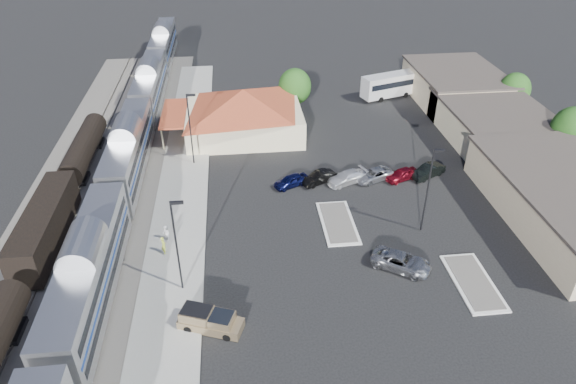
{
  "coord_description": "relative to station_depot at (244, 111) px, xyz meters",
  "views": [
    {
      "loc": [
        -5.64,
        -39.33,
        30.5
      ],
      "look_at": [
        -0.84,
        4.05,
        2.8
      ],
      "focal_mm": 32.0,
      "sensor_mm": 36.0,
      "label": 1
    }
  ],
  "objects": [
    {
      "name": "ground",
      "position": [
        4.56,
        -24.0,
        -3.13
      ],
      "size": [
        280.0,
        280.0,
        0.0
      ],
      "primitive_type": "plane",
      "color": "black",
      "rests_on": "ground"
    },
    {
      "name": "freight_cars",
      "position": [
        -19.44,
        -22.19,
        -1.21
      ],
      "size": [
        2.8,
        46.0,
        4.0
      ],
      "color": "black",
      "rests_on": "ground"
    },
    {
      "name": "parked_car_c",
      "position": [
        11.09,
        -14.31,
        -2.44
      ],
      "size": [
        5.15,
        3.57,
        1.39
      ],
      "primitive_type": "imported",
      "rotation": [
        0.0,
        0.0,
        -1.19
      ],
      "color": "white",
      "rests_on": "ground"
    },
    {
      "name": "passenger_train",
      "position": [
        -13.44,
        -9.78,
        -0.26
      ],
      "size": [
        3.0,
        104.0,
        5.55
      ],
      "color": "silver",
      "rests_on": "ground"
    },
    {
      "name": "parked_car_d",
      "position": [
        14.29,
        -14.01,
        -2.47
      ],
      "size": [
        5.19,
        3.78,
        1.31
      ],
      "primitive_type": "imported",
      "rotation": [
        0.0,
        0.0,
        -1.19
      ],
      "color": "#95979D",
      "rests_on": "ground"
    },
    {
      "name": "lamp_plat_n",
      "position": [
        -6.34,
        -8.0,
        2.21
      ],
      "size": [
        1.08,
        0.25,
        9.0
      ],
      "color": "black",
      "rests_on": "ground"
    },
    {
      "name": "tree_depot",
      "position": [
        7.56,
        6.0,
        0.89
      ],
      "size": [
        4.71,
        4.71,
        6.63
      ],
      "color": "#382314",
      "rests_on": "ground"
    },
    {
      "name": "tree_east_b",
      "position": [
        38.56,
        -12.0,
        1.09
      ],
      "size": [
        4.94,
        4.94,
        6.96
      ],
      "color": "#382314",
      "rests_on": "ground"
    },
    {
      "name": "parked_car_a",
      "position": [
        4.69,
        -14.31,
        -2.44
      ],
      "size": [
        4.35,
        3.14,
        1.37
      ],
      "primitive_type": "imported",
      "rotation": [
        0.0,
        0.0,
        -1.15
      ],
      "color": "#0C103D",
      "rests_on": "ground"
    },
    {
      "name": "coach_bus",
      "position": [
        24.06,
        10.63,
        -1.0
      ],
      "size": [
        11.71,
        6.04,
        3.69
      ],
      "rotation": [
        0.0,
        0.0,
        1.9
      ],
      "color": "white",
      "rests_on": "ground"
    },
    {
      "name": "platform",
      "position": [
        -7.44,
        -18.0,
        -3.04
      ],
      "size": [
        5.5,
        92.0,
        0.18
      ],
      "primitive_type": "cube",
      "color": "gray",
      "rests_on": "ground"
    },
    {
      "name": "lamp_lot",
      "position": [
        16.66,
        -24.0,
        2.21
      ],
      "size": [
        1.08,
        0.25,
        9.0
      ],
      "color": "black",
      "rests_on": "ground"
    },
    {
      "name": "parked_car_f",
      "position": [
        20.69,
        -14.01,
        -2.4
      ],
      "size": [
        4.63,
        3.46,
        1.46
      ],
      "primitive_type": "imported",
      "rotation": [
        0.0,
        0.0,
        -1.08
      ],
      "color": "black",
      "rests_on": "ground"
    },
    {
      "name": "parked_car_e",
      "position": [
        17.49,
        -14.31,
        -2.44
      ],
      "size": [
        4.38,
        3.02,
        1.38
      ],
      "primitive_type": "imported",
      "rotation": [
        0.0,
        0.0,
        -1.19
      ],
      "color": "maroon",
      "rests_on": "ground"
    },
    {
      "name": "traffic_island_north",
      "position": [
        18.56,
        -32.0,
        -3.03
      ],
      "size": [
        3.3,
        7.5,
        0.21
      ],
      "color": "silver",
      "rests_on": "ground"
    },
    {
      "name": "pickup_truck",
      "position": [
        -3.94,
        -34.71,
        -2.32
      ],
      "size": [
        5.3,
        3.45,
        1.72
      ],
      "rotation": [
        0.0,
        0.0,
        1.21
      ],
      "color": "#9C8460",
      "rests_on": "ground"
    },
    {
      "name": "station_depot",
      "position": [
        0.0,
        0.0,
        0.0
      ],
      "size": [
        18.35,
        12.24,
        6.2
      ],
      "color": "beige",
      "rests_on": "ground"
    },
    {
      "name": "parked_car_b",
      "position": [
        7.89,
        -14.01,
        -2.45
      ],
      "size": [
        4.36,
        3.17,
        1.37
      ],
      "primitive_type": "imported",
      "rotation": [
        0.0,
        0.0,
        -1.1
      ],
      "color": "black",
      "rests_on": "ground"
    },
    {
      "name": "tree_east_c",
      "position": [
        38.56,
        2.0,
        0.63
      ],
      "size": [
        4.41,
        4.41,
        6.21
      ],
      "color": "#382314",
      "rests_on": "ground"
    },
    {
      "name": "person_b",
      "position": [
        -8.37,
        -23.12,
        -2.14
      ],
      "size": [
        0.75,
        0.89,
        1.62
      ],
      "primitive_type": "imported",
      "rotation": [
        0.0,
        0.0,
        -1.38
      ],
      "color": "white",
      "rests_on": "platform"
    },
    {
      "name": "railbed",
      "position": [
        -16.44,
        -16.0,
        -3.07
      ],
      "size": [
        16.0,
        100.0,
        0.12
      ],
      "primitive_type": "cube",
      "color": "#4C4944",
      "rests_on": "ground"
    },
    {
      "name": "buildings_east",
      "position": [
        32.56,
        -9.72,
        -0.86
      ],
      "size": [
        14.4,
        51.4,
        4.8
      ],
      "color": "#C6B28C",
      "rests_on": "ground"
    },
    {
      "name": "traffic_island_south",
      "position": [
        8.56,
        -22.0,
        -3.03
      ],
      "size": [
        3.3,
        7.5,
        0.21
      ],
      "color": "silver",
      "rests_on": "ground"
    },
    {
      "name": "suv",
      "position": [
        12.87,
        -29.37,
        -2.38
      ],
      "size": [
        5.85,
        5.03,
        1.49
      ],
      "primitive_type": "imported",
      "rotation": [
        0.0,
        0.0,
        0.99
      ],
      "color": "#93959A",
      "rests_on": "ground"
    },
    {
      "name": "lamp_plat_s",
      "position": [
        -6.34,
        -30.0,
        2.21
      ],
      "size": [
        1.08,
        0.25,
        9.0
      ],
      "color": "black",
      "rests_on": "ground"
    },
    {
      "name": "person_a",
      "position": [
        -8.38,
        -25.1,
        -2.04
      ],
      "size": [
        0.61,
        0.76,
        1.82
      ],
      "primitive_type": "imported",
      "rotation": [
        0.0,
        0.0,
        1.87
      ],
      "color": "#AAB839",
      "rests_on": "platform"
    }
  ]
}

